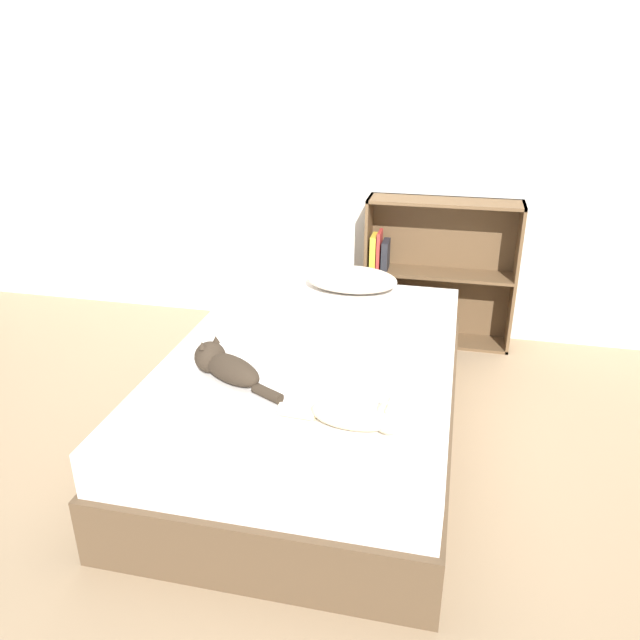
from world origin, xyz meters
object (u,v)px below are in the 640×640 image
object	(u,v)px
bed	(313,397)
bookshelf	(435,269)
cat_dark	(225,366)
pillow	(351,279)
cat_light	(359,415)

from	to	relation	value
bed	bookshelf	size ratio (longest dim) A/B	2.13
cat_dark	bookshelf	bearing A→B (deg)	-87.73
pillow	cat_light	size ratio (longest dim) A/B	1.08
bed	bookshelf	xyz separation A→B (m)	(0.52, 1.39, 0.25)
cat_light	pillow	bearing A→B (deg)	104.66
bookshelf	cat_light	bearing A→B (deg)	-95.36
bed	cat_light	size ratio (longest dim) A/B	4.07
bed	cat_dark	distance (m)	0.57
bed	cat_dark	xyz separation A→B (m)	(-0.32, -0.35, 0.32)
bed	pillow	xyz separation A→B (m)	(0.04, 0.86, 0.33)
bookshelf	bed	bearing A→B (deg)	-110.38
cat_light	bookshelf	bearing A→B (deg)	87.99
bed	pillow	size ratio (longest dim) A/B	3.77
bed	cat_light	xyz separation A→B (m)	(0.33, -0.60, 0.32)
bed	cat_dark	bearing A→B (deg)	-132.96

